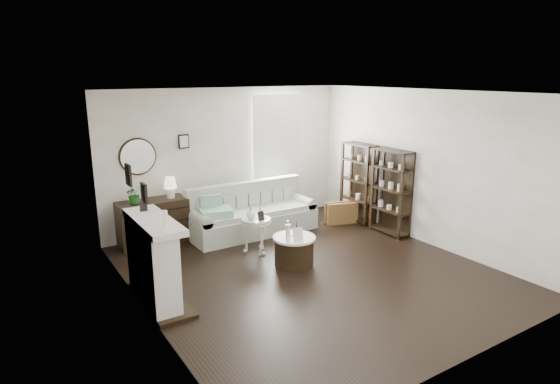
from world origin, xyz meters
TOP-DOWN VIEW (x-y plane):
  - room at (0.73, 2.70)m, footprint 5.50×5.50m
  - fireplace at (-2.32, 0.30)m, footprint 0.50×1.40m
  - shelf_unit_far at (2.33, 1.55)m, footprint 0.30×0.80m
  - shelf_unit_near at (2.33, 0.65)m, footprint 0.30×0.80m
  - sofa at (0.13, 2.07)m, footprint 2.42×0.84m
  - quilt at (-0.66, 1.95)m, footprint 0.64×0.57m
  - suitcase at (1.93, 1.59)m, footprint 0.68×0.39m
  - dresser at (-1.64, 2.47)m, footprint 1.20×0.52m
  - table_lamp at (-1.29, 2.47)m, footprint 0.28×0.28m
  - potted_plant at (-1.94, 2.42)m, footprint 0.30×0.26m
  - drum_table at (-0.06, 0.35)m, footprint 0.68×0.68m
  - pedestal_table at (-0.30, 1.14)m, footprint 0.50×0.50m
  - eiffel_drum at (0.02, 0.40)m, footprint 0.15×0.15m
  - bottle_drum at (-0.23, 0.28)m, footprint 0.07×0.07m
  - card_frame_drum at (-0.10, 0.19)m, footprint 0.16×0.10m
  - eiffel_ped at (-0.20, 1.17)m, footprint 0.13×0.13m
  - flask_ped at (-0.39, 1.16)m, footprint 0.14×0.14m
  - card_frame_ped at (-0.28, 1.01)m, footprint 0.12×0.07m

SIDE VIEW (x-z plane):
  - suitcase at x=1.93m, z-range 0.00..0.43m
  - drum_table at x=-0.06m, z-range 0.00..0.47m
  - sofa at x=0.13m, z-range -0.16..0.78m
  - dresser at x=-1.64m, z-range 0.00..0.80m
  - fireplace at x=-2.32m, z-range -0.38..1.46m
  - pedestal_table at x=-0.30m, z-range 0.25..0.85m
  - quilt at x=-0.66m, z-range 0.48..0.62m
  - eiffel_drum at x=0.02m, z-range 0.47..0.67m
  - card_frame_drum at x=-0.10m, z-range 0.47..0.67m
  - bottle_drum at x=-0.23m, z-range 0.47..0.78m
  - card_frame_ped at x=-0.28m, z-range 0.60..0.75m
  - eiffel_ped at x=-0.20m, z-range 0.60..0.79m
  - flask_ped at x=-0.39m, z-range 0.60..0.87m
  - shelf_unit_far at x=2.33m, z-range 0.00..1.60m
  - shelf_unit_near at x=2.33m, z-range 0.00..1.60m
  - potted_plant at x=-1.94m, z-range 0.80..1.13m
  - table_lamp at x=-1.29m, z-range 0.80..1.18m
  - room at x=0.73m, z-range -1.15..4.35m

